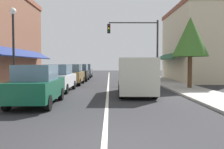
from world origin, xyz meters
TOP-DOWN VIEW (x-y plane):
  - ground_plane at (0.00, 18.00)m, footprint 80.00×80.00m
  - sidewalk_left at (-5.50, 18.00)m, footprint 2.60×56.00m
  - sidewalk_right at (5.50, 18.00)m, footprint 2.60×56.00m
  - lane_center_stripe at (0.00, 18.00)m, footprint 0.14×52.00m
  - storefront_right_block at (8.85, 20.00)m, footprint 5.42×10.20m
  - parked_car_nearest_left at (-3.07, 5.25)m, footprint 1.86×4.14m
  - parked_car_second_left at (-3.26, 10.37)m, footprint 1.84×4.13m
  - parked_car_third_left at (-3.12, 15.32)m, footprint 1.79×4.10m
  - parked_car_far_left at (-3.03, 20.02)m, footprint 1.81×4.12m
  - parked_car_distant_left at (-3.10, 25.89)m, footprint 1.82×4.12m
  - van_in_lane at (1.64, 8.75)m, footprint 2.11×5.23m
  - traffic_signal_mast_arm at (3.14, 18.12)m, footprint 5.00×0.50m
  - street_lamp_left_near at (-5.19, 8.04)m, footprint 0.36×0.36m
  - tree_right_near at (5.80, 11.61)m, footprint 2.53×2.53m

SIDE VIEW (x-z plane):
  - ground_plane at x=0.00m, z-range 0.00..0.00m
  - lane_center_stripe at x=0.00m, z-range 0.00..0.01m
  - sidewalk_left at x=-5.50m, z-range 0.00..0.12m
  - sidewalk_right at x=5.50m, z-range 0.00..0.12m
  - parked_car_nearest_left at x=-3.07m, z-range -0.01..1.76m
  - parked_car_second_left at x=-3.26m, z-range -0.01..1.76m
  - parked_car_third_left at x=-3.12m, z-range -0.01..1.76m
  - parked_car_far_left at x=-3.03m, z-range -0.01..1.76m
  - parked_car_distant_left at x=-3.10m, z-range -0.01..1.76m
  - van_in_lane at x=1.64m, z-range 0.09..2.21m
  - street_lamp_left_near at x=-5.19m, z-range 0.84..5.72m
  - tree_right_near at x=5.80m, z-range 1.13..6.24m
  - storefront_right_block at x=8.85m, z-range 0.00..7.62m
  - traffic_signal_mast_arm at x=3.14m, z-range 1.09..7.15m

